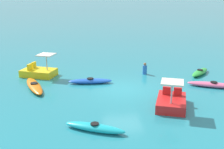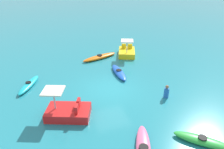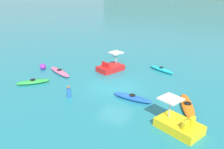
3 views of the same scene
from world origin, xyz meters
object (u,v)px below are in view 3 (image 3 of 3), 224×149
Objects in this scene: kayak_blue at (132,97)px; person_near_shore at (69,92)px; kayak_pink at (60,72)px; buoy_white at (115,54)px; kayak_orange at (187,106)px; pedal_boat_red at (111,67)px; kayak_green at (33,82)px; buoy_purple at (43,67)px; kayak_cyan at (161,69)px; pedal_boat_yellow at (179,125)px.

kayak_blue is 4.52m from person_near_shore.
buoy_white reaches higher than kayak_pink.
pedal_boat_red is (-7.75, 4.03, 0.17)m from kayak_orange.
kayak_green is at bearing 171.92° from person_near_shore.
kayak_cyan is at bearing 25.63° from buoy_purple.
kayak_cyan is 1.02× the size of pedal_boat_red.
kayak_blue is at bearing -171.49° from kayak_orange.
kayak_green is 4.01× the size of buoy_purple.
person_near_shore is at bearing -8.08° from kayak_green.
buoy_white is at bearing 59.73° from buoy_purple.
kayak_blue is 8.35m from kayak_green.
person_near_shore reaches higher than buoy_white.
kayak_blue is 5.03× the size of buoy_purple.
pedal_boat_red is 5.11× the size of buoy_white.
kayak_cyan is 4.80× the size of buoy_purple.
pedal_boat_yellow is 14.25m from buoy_purple.
buoy_white is at bearing 130.40° from pedal_boat_yellow.
kayak_orange is 6.64× the size of buoy_white.
kayak_green is 4.36× the size of buoy_white.
kayak_pink is at bearing -148.52° from kayak_cyan.
kayak_blue is 10.72m from buoy_white.
kayak_cyan and kayak_blue have the same top height.
kayak_pink is at bearing 161.12° from pedal_boat_yellow.
kayak_pink is at bearing 167.37° from kayak_blue.
person_near_shore is (-7.80, -2.24, 0.22)m from kayak_orange.
kayak_orange is at bearing 7.95° from kayak_green.
kayak_orange is 12.69m from buoy_white.
kayak_blue is 4.26m from pedal_boat_yellow.
kayak_pink is at bearing -1.75° from buoy_purple.
pedal_boat_yellow reaches higher than kayak_cyan.
kayak_cyan and kayak_green have the same top height.
kayak_orange is at bearing -41.68° from buoy_white.
buoy_purple is (-4.17, -7.14, 0.02)m from buoy_white.
kayak_green is 11.97m from pedal_boat_yellow.
kayak_cyan is 11.26m from buoy_purple.
kayak_green is 2.69× the size of person_near_shore.
buoy_purple is at bearing -155.13° from pedal_boat_red.
kayak_green is at bearing -172.30° from kayak_blue.
pedal_boat_yellow reaches higher than buoy_white.
kayak_cyan is 9.45m from person_near_shore.
kayak_blue is at bearing 149.14° from pedal_boat_yellow.
buoy_purple is (-1.74, 2.96, 0.13)m from kayak_green.
kayak_orange is 11.62m from kayak_pink.
person_near_shore reaches higher than kayak_orange.
person_near_shore reaches higher than kayak_blue.
pedal_boat_red reaches higher than person_near_shore.
buoy_white is (-5.85, 8.98, 0.11)m from kayak_blue.
kayak_cyan is 4.77m from pedal_boat_red.
kayak_blue is 1.25× the size of kayak_green.
buoy_purple is (-10.02, 1.84, 0.13)m from kayak_blue.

